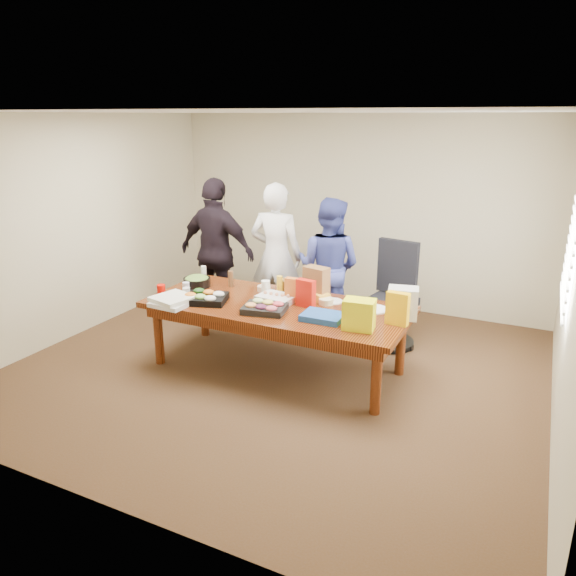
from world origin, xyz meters
The scene contains 39 objects.
floor centered at (0.00, 0.00, -0.01)m, with size 5.50×5.00×0.02m, color #47301E.
ceiling centered at (0.00, 0.00, 2.71)m, with size 5.50×5.00×0.02m, color white.
wall_back centered at (0.00, 2.50, 1.35)m, with size 5.50×0.04×2.70m, color beige.
wall_front centered at (0.00, -2.50, 1.35)m, with size 5.50×0.04×2.70m, color beige.
wall_left centered at (-2.75, 0.00, 1.35)m, with size 0.04×5.00×2.70m, color beige.
wall_right centered at (2.75, 0.00, 1.35)m, with size 0.04×5.00×2.70m, color beige.
window_panel centered at (2.72, 0.60, 1.50)m, with size 0.03×1.40×1.10m, color white.
window_blinds centered at (2.68, 0.60, 1.50)m, with size 0.04×1.36×1.00m, color beige.
conference_table centered at (0.00, 0.00, 0.38)m, with size 2.80×1.20×0.75m, color #4C1C0F.
office_chair centered at (0.94, 1.14, 0.60)m, with size 0.61×0.61×1.20m, color black.
person_center centered at (-0.59, 1.15, 0.94)m, with size 0.69×0.45×1.88m, color white.
person_right centered at (0.10, 1.24, 0.86)m, with size 0.84×0.65×1.73m, color #3D48A0.
person_left centered at (-1.35, 0.95, 0.96)m, with size 1.13×0.47×1.92m, color black.
veggie_tray centered at (-0.74, -0.26, 0.79)m, with size 0.46×0.36×0.07m, color black.
fruit_tray centered at (-0.01, -0.26, 0.78)m, with size 0.43×0.33×0.07m, color black.
sheet_cake centered at (-0.04, 0.08, 0.78)m, with size 0.39×0.29×0.07m, color silver.
salad_bowl centered at (-1.13, 0.15, 0.80)m, with size 0.32×0.32×0.10m, color black.
chip_bag_blue centered at (0.61, -0.21, 0.78)m, with size 0.40×0.30×0.06m, color #1D4DA2.
chip_bag_red centered at (0.31, 0.07, 0.90)m, with size 0.20×0.08×0.29m, color red.
chip_bag_yellow centered at (1.30, -0.02, 0.91)m, with size 0.22×0.09×0.32m, color #FFBA09.
chip_bag_orange centered at (0.12, 0.15, 0.88)m, with size 0.17×0.08×0.27m, color orange.
mayo_jar centered at (-0.27, 0.26, 0.83)m, with size 0.10×0.10×0.15m, color white.
mustard_bottle centered at (-0.16, 0.39, 0.84)m, with size 0.07×0.07×0.19m, color yellow.
dressing_bottle centered at (-0.77, 0.32, 0.84)m, with size 0.06×0.06×0.19m, color brown.
ranch_bottle centered at (-1.16, 0.36, 0.85)m, with size 0.06×0.06×0.19m, color silver.
banana_bunch centered at (0.35, 0.33, 0.79)m, with size 0.25×0.15×0.08m, color gold.
bread_loaf centered at (-0.05, 0.46, 0.81)m, with size 0.31×0.13×0.12m, color brown.
kraft_bag centered at (0.30, 0.37, 0.93)m, with size 0.27×0.15×0.35m, color brown.
red_cup centered at (-1.30, -0.28, 0.81)m, with size 0.09×0.09×0.12m, color #D00B00.
clear_cup_a centered at (-1.00, -0.23, 0.81)m, with size 0.08×0.08×0.11m, color silver.
clear_cup_b centered at (-1.13, -0.06, 0.80)m, with size 0.08×0.08×0.11m, color white.
pizza_box_lower centered at (-0.99, -0.49, 0.77)m, with size 0.38×0.38×0.04m, color silver.
pizza_box_upper centered at (-0.99, -0.48, 0.82)m, with size 0.38×0.38×0.04m, color silver.
plate_a centered at (0.99, 0.28, 0.76)m, with size 0.29×0.29×0.02m, color white.
plate_b centered at (0.51, 0.33, 0.76)m, with size 0.21×0.21×0.01m, color white.
dip_bowl_a centered at (0.47, 0.23, 0.78)m, with size 0.16×0.16×0.06m, color beige.
dip_bowl_b centered at (-0.34, 0.34, 0.78)m, with size 0.15×0.15×0.06m, color beige.
grocery_bag_white centered at (1.30, 0.18, 0.91)m, with size 0.29×0.21×0.31m, color silver.
grocery_bag_yellow centered at (1.01, -0.29, 0.89)m, with size 0.29×0.20×0.29m, color #F7FA0E.
Camera 1 is at (2.44, -4.82, 2.67)m, focal length 33.60 mm.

